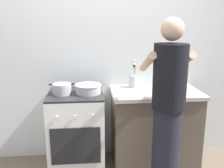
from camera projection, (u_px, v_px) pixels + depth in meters
name	position (u px, v px, depth m)	size (l,w,h in m)	color
back_wall	(121.00, 56.00, 3.07)	(3.20, 0.10, 2.50)	silver
countertop	(154.00, 128.00, 2.95)	(1.00, 0.60, 0.90)	brown
stove_range	(77.00, 131.00, 2.87)	(0.60, 0.62, 0.90)	white
pot	(62.00, 89.00, 2.71)	(0.27, 0.20, 0.12)	#B2B2B7
mixing_bowl	(88.00, 88.00, 2.75)	(0.30, 0.30, 0.10)	#B7B7BC
utensil_crock	(134.00, 79.00, 2.98)	(0.10, 0.10, 0.34)	silver
spice_bottle	(164.00, 88.00, 2.80)	(0.04, 0.04, 0.08)	silver
oil_bottle	(176.00, 81.00, 2.83)	(0.06, 0.06, 0.26)	gold
person	(168.00, 112.00, 2.29)	(0.41, 0.50, 1.70)	black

